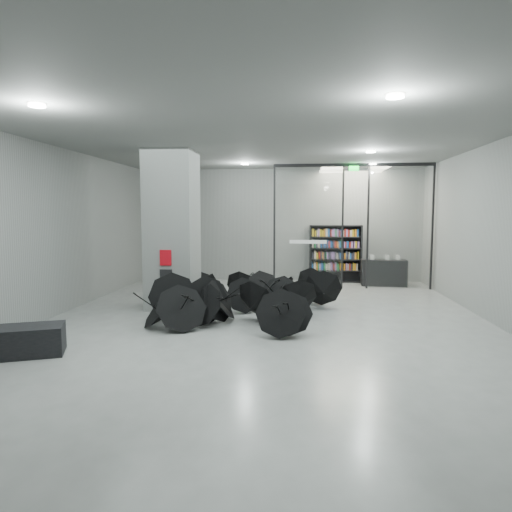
# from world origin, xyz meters

# --- Properties ---
(room) EXTENTS (14.00, 14.02, 4.01)m
(room) POSITION_xyz_m (0.00, 0.00, 2.84)
(room) COLOR gray
(room) RESTS_ON ground
(column) EXTENTS (1.20, 1.20, 4.00)m
(column) POSITION_xyz_m (-2.50, 2.00, 2.00)
(column) COLOR slate
(column) RESTS_ON ground
(fire_cabinet) EXTENTS (0.28, 0.04, 0.38)m
(fire_cabinet) POSITION_xyz_m (-2.50, 1.38, 1.35)
(fire_cabinet) COLOR #A50A07
(fire_cabinet) RESTS_ON column
(info_panel) EXTENTS (0.30, 0.03, 0.42)m
(info_panel) POSITION_xyz_m (-2.50, 1.38, 0.85)
(info_panel) COLOR black
(info_panel) RESTS_ON column
(exit_sign) EXTENTS (0.30, 0.06, 0.15)m
(exit_sign) POSITION_xyz_m (2.40, 5.30, 3.82)
(exit_sign) COLOR #0CE533
(exit_sign) RESTS_ON room
(glass_partition) EXTENTS (5.06, 0.08, 4.00)m
(glass_partition) POSITION_xyz_m (2.39, 5.50, 2.18)
(glass_partition) COLOR silver
(glass_partition) RESTS_ON ground
(bench) EXTENTS (1.70, 1.21, 0.50)m
(bench) POSITION_xyz_m (-4.06, -2.22, 0.25)
(bench) COLOR black
(bench) RESTS_ON ground
(bookshelf) EXTENTS (1.83, 0.39, 2.01)m
(bookshelf) POSITION_xyz_m (1.98, 6.75, 1.00)
(bookshelf) COLOR black
(bookshelf) RESTS_ON ground
(shop_counter) EXTENTS (1.51, 0.69, 0.88)m
(shop_counter) POSITION_xyz_m (3.54, 6.12, 0.44)
(shop_counter) COLOR black
(shop_counter) RESTS_ON ground
(umbrella_cluster) EXTENTS (4.69, 4.30, 1.29)m
(umbrella_cluster) POSITION_xyz_m (-0.48, 1.07, 0.31)
(umbrella_cluster) COLOR black
(umbrella_cluster) RESTS_ON ground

